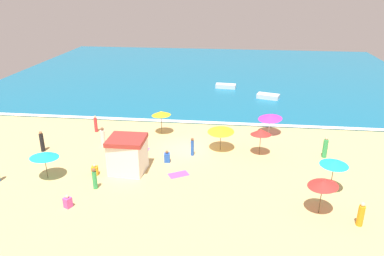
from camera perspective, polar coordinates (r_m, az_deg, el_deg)
ground_plane at (r=31.41m, az=-0.71°, el=-3.27°), size 60.00×60.00×0.00m
ocean_water at (r=57.88m, az=2.90°, el=8.49°), size 60.00×44.00×0.10m
wave_breaker_foam at (r=37.14m, az=0.54°, el=0.95°), size 57.00×0.70×0.01m
lifeguard_cabana at (r=27.69m, az=-9.94°, el=-4.05°), size 2.67×2.47×2.72m
beach_umbrella_0 at (r=30.65m, az=4.49°, el=-0.31°), size 2.88×2.89×2.04m
beach_umbrella_1 at (r=26.08m, az=21.18°, el=-5.07°), size 2.04×2.05×2.36m
beach_umbrella_2 at (r=34.64m, az=12.01°, el=1.72°), size 3.14×3.13×2.03m
beach_umbrella_3 at (r=30.18m, az=10.63°, el=-0.61°), size 2.05×2.07×2.28m
beach_umbrella_4 at (r=28.15m, az=-21.93°, el=-3.89°), size 2.88×2.88×2.13m
beach_umbrella_5 at (r=23.52m, az=19.62°, el=-8.08°), size 2.14×2.12×2.36m
beach_umbrella_6 at (r=33.96m, az=-4.80°, el=2.29°), size 2.33×2.32×2.25m
beachgoer_0 at (r=24.87m, az=-18.70°, el=-10.79°), size 0.58×0.58×0.90m
beachgoer_1 at (r=35.90m, az=-14.69°, el=0.59°), size 0.34×0.34×1.60m
beachgoer_2 at (r=33.17m, az=-22.23°, el=-1.97°), size 0.49×0.49×1.81m
beachgoer_3 at (r=29.99m, az=0.04°, el=-2.92°), size 0.28×0.28×1.55m
beachgoer_4 at (r=23.96m, az=24.70°, el=-12.11°), size 0.53×0.53×1.55m
beachgoer_5 at (r=32.45m, az=-13.64°, el=-1.45°), size 0.52×0.52×1.78m
beachgoer_6 at (r=26.20m, az=-14.85°, el=-7.60°), size 0.34×0.34×1.56m
beachgoer_7 at (r=29.13m, az=-3.89°, el=-4.51°), size 0.50×0.50×0.98m
beachgoer_9 at (r=31.54m, az=19.93°, el=-2.91°), size 0.42×0.42×1.77m
beachgoer_10 at (r=28.18m, az=-14.82°, el=-6.35°), size 0.53×0.53×0.86m
beach_towel_0 at (r=27.43m, az=-2.10°, el=-7.21°), size 1.72×1.49×0.01m
beach_towel_1 at (r=31.61m, az=-8.14°, el=-3.33°), size 1.64×0.95×0.01m
small_boat_0 at (r=49.35m, az=5.26°, el=6.48°), size 2.73×1.31×0.56m
small_boat_1 at (r=45.63m, az=11.70°, el=4.84°), size 2.85×1.98×0.54m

